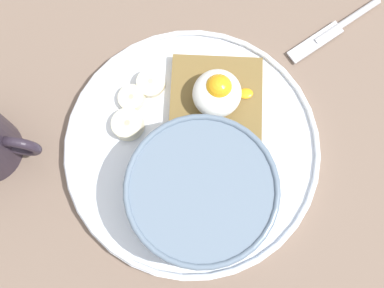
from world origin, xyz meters
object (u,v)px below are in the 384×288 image
(toast_slice, at_px, (213,99))
(poached_egg, at_px, (215,91))
(banana_slice_back, at_px, (151,83))
(banana_slice_front, at_px, (128,124))
(oatmeal_bowl, at_px, (201,193))
(knife, at_px, (336,29))
(banana_slice_left, at_px, (132,98))

(toast_slice, xyz_separation_m, poached_egg, (0.00, -0.00, 0.02))
(toast_slice, relative_size, banana_slice_back, 3.07)
(toast_slice, distance_m, banana_slice_front, 0.10)
(oatmeal_bowl, height_order, banana_slice_back, oatmeal_bowl)
(banana_slice_back, height_order, knife, banana_slice_back)
(banana_slice_left, bearing_deg, poached_egg, -64.16)
(toast_slice, xyz_separation_m, banana_slice_left, (-0.04, 0.08, -0.00))
(banana_slice_front, xyz_separation_m, banana_slice_left, (0.03, 0.01, -0.00))
(banana_slice_back, bearing_deg, poached_egg, -77.88)
(oatmeal_bowl, bearing_deg, banana_slice_left, 61.11)
(banana_slice_left, distance_m, banana_slice_back, 0.03)
(oatmeal_bowl, relative_size, poached_egg, 2.31)
(banana_slice_left, bearing_deg, knife, -42.63)
(banana_slice_left, xyz_separation_m, banana_slice_back, (0.02, -0.01, 0.00))
(oatmeal_bowl, distance_m, knife, 0.25)
(toast_slice, relative_size, banana_slice_front, 3.46)
(oatmeal_bowl, height_order, toast_slice, oatmeal_bowl)
(oatmeal_bowl, xyz_separation_m, poached_egg, (0.10, 0.03, 0.00))
(toast_slice, bearing_deg, poached_egg, -57.59)
(oatmeal_bowl, xyz_separation_m, banana_slice_left, (0.06, 0.12, -0.02))
(banana_slice_front, bearing_deg, toast_slice, -45.87)
(banana_slice_left, relative_size, knife, 0.35)
(knife, bearing_deg, banana_slice_front, 143.32)
(banana_slice_front, bearing_deg, banana_slice_left, 20.53)
(poached_egg, distance_m, knife, 0.17)
(oatmeal_bowl, bearing_deg, poached_egg, 18.46)
(banana_slice_front, relative_size, banana_slice_left, 0.91)
(oatmeal_bowl, bearing_deg, toast_slice, 19.15)
(toast_slice, relative_size, knife, 1.11)
(poached_egg, bearing_deg, banana_slice_front, 133.97)
(poached_egg, xyz_separation_m, banana_slice_left, (-0.04, 0.08, -0.02))
(toast_slice, bearing_deg, banana_slice_left, 115.74)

